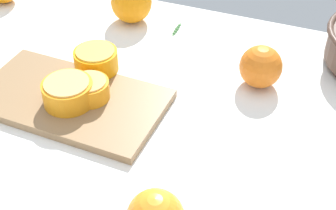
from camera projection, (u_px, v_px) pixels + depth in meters
ground_plane at (155, 141)px, 81.43cm from camera, size 137.36×83.44×3.00cm
cutting_board at (70, 100)px, 86.01cm from camera, size 33.08×19.22×1.49cm
orange_half_0 at (89, 89)px, 84.32cm from camera, size 6.83×6.83×3.58cm
orange_half_1 at (96, 60)px, 90.33cm from camera, size 7.99×7.99×4.21cm
orange_half_2 at (68, 92)px, 83.16cm from camera, size 8.56×8.56×4.20cm
loose_orange_1 at (131, 2)px, 105.22cm from camera, size 8.73×8.73×8.73cm
loose_orange_4 at (261, 67)px, 88.28cm from camera, size 7.69×7.69×7.69cm
herb_sprig_0 at (177, 29)px, 104.84cm from camera, size 0.91×5.25×0.91cm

